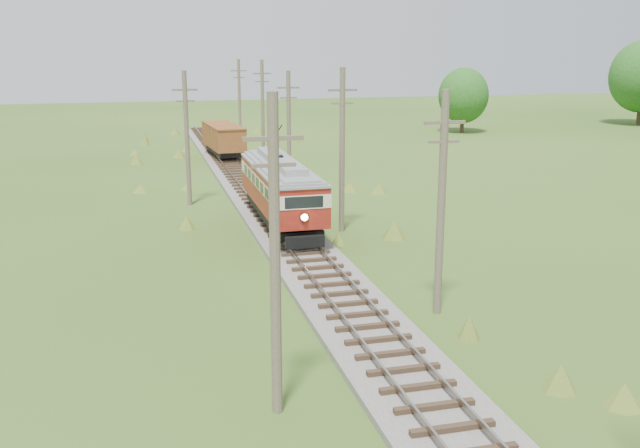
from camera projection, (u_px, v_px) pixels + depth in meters
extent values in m
cube|color=#605B54|center=(275.00, 220.00, 41.94)|extent=(3.60, 96.00, 0.25)
cube|color=#726659|center=(263.00, 215.00, 41.68)|extent=(0.08, 96.00, 0.17)
cube|color=#726659|center=(287.00, 213.00, 42.02)|extent=(0.08, 96.00, 0.17)
cube|color=#2D2116|center=(275.00, 217.00, 41.89)|extent=(2.40, 96.00, 0.16)
cube|color=black|center=(281.00, 213.00, 39.98)|extent=(2.36, 10.66, 0.43)
cube|color=maroon|center=(281.00, 196.00, 39.74)|extent=(2.77, 11.59, 1.06)
cube|color=beige|center=(281.00, 181.00, 39.53)|extent=(2.80, 11.65, 0.68)
cube|color=black|center=(281.00, 181.00, 39.53)|extent=(2.82, 11.13, 0.53)
cube|color=maroon|center=(281.00, 172.00, 39.41)|extent=(2.77, 11.59, 0.29)
cube|color=gray|center=(281.00, 166.00, 39.33)|extent=(2.83, 11.70, 0.37)
cube|color=gray|center=(281.00, 160.00, 39.25)|extent=(1.27, 8.69, 0.39)
sphere|color=#FFF2BF|center=(304.00, 217.00, 34.19)|extent=(0.35, 0.35, 0.35)
cylinder|color=black|center=(274.00, 137.00, 40.62)|extent=(0.09, 4.49, 1.86)
cylinder|color=black|center=(284.00, 234.00, 35.70)|extent=(0.12, 0.77, 0.77)
cylinder|color=black|center=(312.00, 232.00, 36.04)|extent=(0.12, 0.77, 0.77)
cylinder|color=black|center=(256.00, 198.00, 43.93)|extent=(0.12, 0.77, 0.77)
cylinder|color=black|center=(279.00, 197.00, 44.28)|extent=(0.12, 0.77, 0.77)
cube|color=black|center=(224.00, 150.00, 64.59)|extent=(2.55, 7.11, 0.48)
cube|color=brown|center=(224.00, 136.00, 64.29)|extent=(3.12, 7.92, 1.94)
cube|color=brown|center=(223.00, 125.00, 64.05)|extent=(3.18, 8.08, 0.12)
cylinder|color=black|center=(221.00, 153.00, 62.22)|extent=(0.18, 0.78, 0.77)
cylinder|color=black|center=(237.00, 152.00, 62.68)|extent=(0.18, 0.78, 0.77)
cylinder|color=black|center=(211.00, 146.00, 66.48)|extent=(0.18, 0.78, 0.77)
cylinder|color=black|center=(227.00, 146.00, 66.94)|extent=(0.18, 0.78, 0.77)
cone|color=gray|center=(279.00, 166.00, 57.87)|extent=(2.99, 2.99, 1.12)
cone|color=gray|center=(290.00, 171.00, 57.23)|extent=(1.68, 1.68, 0.65)
cylinder|color=brown|center=(441.00, 205.00, 26.70)|extent=(0.30, 0.30, 8.60)
cube|color=brown|center=(445.00, 122.00, 25.94)|extent=(1.60, 0.12, 0.12)
cube|color=brown|center=(444.00, 142.00, 26.11)|extent=(1.20, 0.10, 0.10)
cylinder|color=brown|center=(342.00, 151.00, 38.83)|extent=(0.30, 0.30, 9.00)
cube|color=brown|center=(343.00, 90.00, 38.02)|extent=(1.60, 0.12, 0.12)
cube|color=brown|center=(342.00, 103.00, 38.19)|extent=(1.20, 0.10, 0.10)
cylinder|color=brown|center=(289.00, 130.00, 51.06)|extent=(0.30, 0.30, 8.40)
cube|color=brown|center=(288.00, 88.00, 50.32)|extent=(1.60, 0.12, 0.12)
cube|color=brown|center=(288.00, 98.00, 50.50)|extent=(1.20, 0.10, 0.10)
cylinder|color=brown|center=(263.00, 111.00, 63.30)|extent=(0.30, 0.30, 8.90)
cube|color=brown|center=(262.00, 73.00, 62.50)|extent=(1.60, 0.12, 0.12)
cube|color=brown|center=(262.00, 82.00, 62.68)|extent=(1.20, 0.10, 0.10)
cylinder|color=brown|center=(240.00, 101.00, 75.48)|extent=(0.30, 0.30, 8.70)
cube|color=brown|center=(239.00, 71.00, 74.71)|extent=(1.60, 0.12, 0.12)
cube|color=brown|center=(239.00, 78.00, 74.88)|extent=(1.20, 0.10, 0.10)
cylinder|color=brown|center=(275.00, 261.00, 19.20)|extent=(0.30, 0.30, 9.00)
cube|color=brown|center=(273.00, 138.00, 18.39)|extent=(1.60, 0.12, 0.12)
cube|color=brown|center=(274.00, 165.00, 18.56)|extent=(1.20, 0.10, 0.10)
cylinder|color=brown|center=(187.00, 139.00, 45.46)|extent=(0.30, 0.30, 8.60)
cube|color=brown|center=(185.00, 90.00, 44.70)|extent=(1.60, 0.12, 0.12)
cube|color=brown|center=(185.00, 101.00, 44.87)|extent=(1.20, 0.10, 0.10)
cylinder|color=#38281C|center=(639.00, 111.00, 92.66)|extent=(0.50, 0.50, 3.60)
cylinder|color=#38281C|center=(462.00, 122.00, 84.61)|extent=(0.50, 0.50, 2.52)
ellipsoid|color=#1E4D17|center=(463.00, 96.00, 83.86)|extent=(5.88, 5.88, 6.47)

